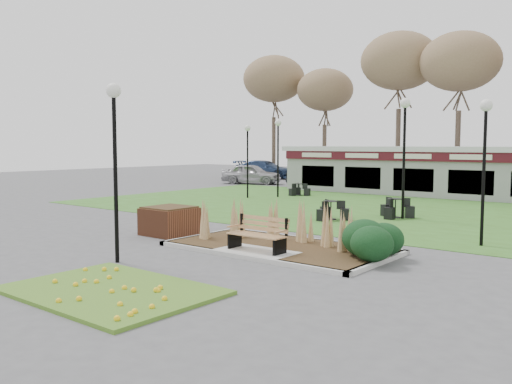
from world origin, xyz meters
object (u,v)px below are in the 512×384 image
Objects in this scene: lamp_post_mid_right at (405,131)px; car_black at (314,178)px; lamp_post_far_left at (278,141)px; bistro_set_c at (331,213)px; lamp_post_mid_left at (248,145)px; lamp_post_near_left at (114,133)px; park_bench at (259,234)px; lamp_post_near_right at (485,140)px; car_silver at (251,174)px; bistro_set_d at (395,211)px; brick_planter at (169,221)px; food_pavilion at (479,172)px; bistro_set_a at (299,191)px; car_blue at (265,169)px.

car_black is at bearing 135.32° from lamp_post_mid_right.
lamp_post_far_left is 8.07m from car_black.
bistro_set_c is at bearing -40.89° from lamp_post_far_left.
lamp_post_mid_right is at bearing 45.13° from bistro_set_c.
lamp_post_near_left is at bearing -61.82° from lamp_post_mid_left.
park_bench is at bearing -140.54° from car_black.
car_silver is (-21.50, 15.62, -2.38)m from lamp_post_near_right.
lamp_post_mid_right reaches higher than lamp_post_far_left.
bistro_set_c is 2.77m from bistro_set_d.
lamp_post_mid_right is (-4.27, 4.17, 0.39)m from lamp_post_near_right.
brick_planter is 0.06× the size of food_pavilion.
park_bench reaches higher than bistro_set_a.
lamp_post_near_left is at bearing -129.17° from lamp_post_near_right.
car_black is at bearing 135.43° from lamp_post_near_right.
brick_planter is at bearing -115.99° from bistro_set_d.
lamp_post_mid_left is at bearing -157.89° from car_blue.
bistro_set_c is at bearing 69.61° from brick_planter.
lamp_post_near_left is at bearing -91.36° from bistro_set_c.
lamp_post_near_left is (2.15, -3.75, 2.83)m from brick_planter.
park_bench is 16.51m from lamp_post_far_left.
car_silver is (-17.13, 20.75, 0.19)m from park_bench.
bistro_set_c is 0.95× the size of bistro_set_d.
food_pavilion is at bearing 27.88° from bistro_set_a.
food_pavilion reaches higher than car_blue.
lamp_post_far_left is at bearing 156.07° from lamp_post_mid_right.
lamp_post_near_right is 6.84m from bistro_set_d.
car_blue is (-18.44, 19.57, 0.53)m from bistro_set_c.
food_pavilion is at bearing 88.73° from bistro_set_d.
bistro_set_d is 0.36× the size of car_black.
lamp_post_mid_left is at bearing 165.13° from bistro_set_d.
car_blue is (-11.60, 11.72, 0.55)m from bistro_set_a.
car_black is (-11.58, 11.46, -2.85)m from lamp_post_mid_right.
lamp_post_mid_left reaches higher than car_blue.
lamp_post_near_left is 34.96m from car_blue.
lamp_post_mid_right is at bearing -1.47° from bistro_set_d.
lamp_post_far_left reaches higher than lamp_post_near_right.
brick_planter is at bearing -160.76° from car_blue.
car_black is at bearing -110.30° from car_silver.
car_blue is (-16.05, 26.00, 0.33)m from brick_planter.
car_blue reaches higher than bistro_set_a.
lamp_post_near_left reaches higher than lamp_post_mid_left.
bistro_set_c is at bearing 88.64° from lamp_post_near_left.
lamp_post_near_right is at bearing 26.52° from brick_planter.
car_silver is (-17.13, 1.04, -0.70)m from food_pavilion.
car_black is at bearing 97.91° from lamp_post_mid_left.
bistro_set_a is at bearing 143.15° from lamp_post_near_right.
lamp_post_near_left is 1.00× the size of car_silver.
lamp_post_mid_left is (-8.02, 14.97, -0.32)m from lamp_post_near_left.
brick_planter is at bearing -72.70° from bistro_set_a.
brick_planter is 1.17× the size of bistro_set_a.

